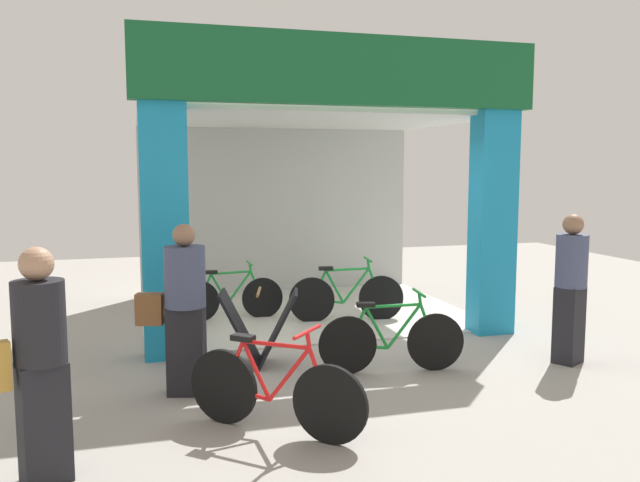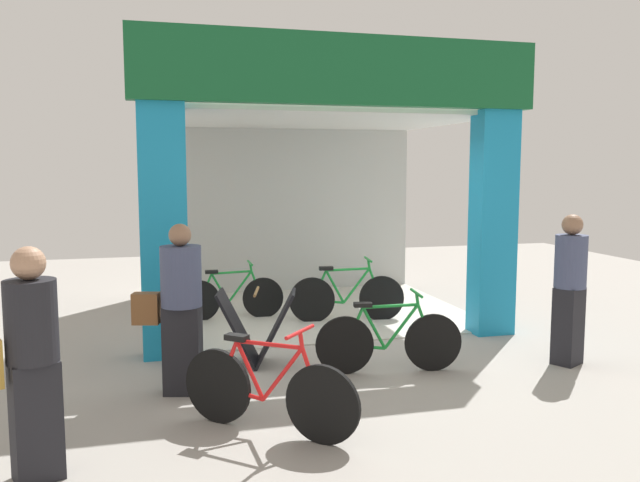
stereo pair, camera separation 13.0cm
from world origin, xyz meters
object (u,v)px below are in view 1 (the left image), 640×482
(pedestrian_2, at_px, (39,363))
(pedestrian_0, at_px, (571,287))
(bicycle_parked_0, at_px, (392,340))
(bicycle_inside_1, at_px, (346,297))
(bicycle_parked_1, at_px, (274,390))
(sandwich_board_sign, at_px, (259,328))
(pedestrian_1, at_px, (183,307))
(bicycle_inside_0, at_px, (230,297))

(pedestrian_2, bearing_deg, pedestrian_0, 14.73)
(pedestrian_0, bearing_deg, pedestrian_2, -165.27)
(bicycle_parked_0, xyz_separation_m, pedestrian_0, (1.97, -0.22, 0.50))
(bicycle_inside_1, height_order, bicycle_parked_1, same)
(bicycle_parked_0, height_order, sandwich_board_sign, bicycle_parked_0)
(pedestrian_1, bearing_deg, bicycle_parked_0, 2.04)
(sandwich_board_sign, bearing_deg, bicycle_parked_1, -96.85)
(bicycle_inside_0, xyz_separation_m, bicycle_inside_1, (1.52, -0.52, 0.03))
(bicycle_parked_0, bearing_deg, sandwich_board_sign, 154.26)
(bicycle_inside_0, height_order, bicycle_parked_0, bicycle_parked_0)
(bicycle_parked_0, relative_size, pedestrian_2, 0.95)
(pedestrian_1, bearing_deg, pedestrian_0, -2.00)
(bicycle_parked_0, distance_m, pedestrian_0, 2.05)
(bicycle_inside_1, bearing_deg, pedestrian_0, -54.86)
(bicycle_inside_0, height_order, pedestrian_1, pedestrian_1)
(bicycle_inside_0, xyz_separation_m, bicycle_parked_0, (1.28, -2.77, 0.02))
(pedestrian_0, bearing_deg, pedestrian_1, 178.00)
(pedestrian_2, bearing_deg, bicycle_inside_1, 48.23)
(bicycle_inside_0, relative_size, bicycle_inside_1, 0.92)
(bicycle_parked_1, relative_size, pedestrian_1, 0.77)
(pedestrian_1, bearing_deg, bicycle_parked_1, -61.16)
(bicycle_inside_1, relative_size, pedestrian_2, 0.99)
(pedestrian_0, height_order, pedestrian_2, pedestrian_0)
(bicycle_parked_1, relative_size, pedestrian_2, 0.77)
(bicycle_inside_0, bearing_deg, bicycle_parked_0, -65.24)
(bicycle_inside_1, relative_size, sandwich_board_sign, 1.72)
(bicycle_parked_1, distance_m, pedestrian_1, 1.37)
(pedestrian_1, relative_size, pedestrian_2, 1.00)
(bicycle_inside_0, distance_m, pedestrian_1, 3.00)
(bicycle_inside_0, relative_size, bicycle_parked_0, 0.96)
(sandwich_board_sign, relative_size, pedestrian_0, 0.57)
(bicycle_parked_1, bearing_deg, pedestrian_0, 15.80)
(bicycle_inside_0, height_order, sandwich_board_sign, sandwich_board_sign)
(bicycle_inside_0, height_order, bicycle_parked_1, bicycle_parked_1)
(pedestrian_0, distance_m, pedestrian_1, 4.09)
(bicycle_inside_0, xyz_separation_m, sandwich_board_sign, (0.00, -2.15, 0.08))
(pedestrian_1, bearing_deg, bicycle_inside_1, 44.54)
(bicycle_inside_0, bearing_deg, pedestrian_0, -42.55)
(bicycle_inside_0, xyz_separation_m, pedestrian_1, (-0.83, -2.84, 0.51))
(pedestrian_0, bearing_deg, bicycle_inside_1, 125.14)
(bicycle_inside_0, distance_m, pedestrian_2, 4.75)
(bicycle_inside_1, xyz_separation_m, bicycle_parked_0, (-0.24, -2.24, -0.01))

